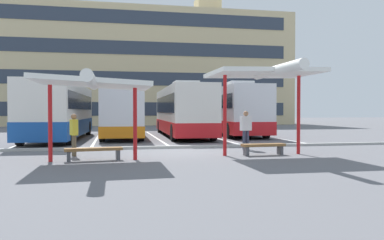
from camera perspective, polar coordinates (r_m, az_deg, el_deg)
name	(u,v)px	position (r m, az deg, el deg)	size (l,w,h in m)	color
ground_plane	(179,153)	(16.36, -1.85, -4.77)	(160.00, 160.00, 0.00)	slate
terminal_building	(134,70)	(53.48, -8.40, 7.24)	(40.54, 12.40, 17.28)	#D1BC8C
coach_bus_0	(60,112)	(25.25, -18.63, 1.13)	(3.14, 12.02, 3.67)	silver
coach_bus_1	(122,112)	(26.46, -10.19, 1.11)	(2.68, 10.80, 3.54)	silver
coach_bus_2	(182,112)	(27.05, -1.45, 1.21)	(2.90, 12.53, 3.65)	silver
coach_bus_3	(235,111)	(28.29, 6.21, 1.30)	(3.27, 10.40, 3.74)	silver
lane_stripe_0	(35,139)	(26.17, -21.85, -2.57)	(0.16, 14.00, 0.01)	white
lane_stripe_1	(97,138)	(25.75, -13.65, -2.58)	(0.16, 14.00, 0.01)	white
lane_stripe_2	(155,137)	(25.87, -5.36, -2.53)	(0.16, 14.00, 0.01)	white
lane_stripe_3	(210,137)	(26.51, 2.70, -2.43)	(0.16, 14.00, 0.01)	white
lane_stripe_4	(263,136)	(27.65, 10.23, -2.30)	(0.16, 14.00, 0.01)	white
waiting_shelter_0	(93,84)	(13.78, -14.23, 5.08)	(3.87, 4.99, 2.89)	red
bench_0	(94,151)	(14.13, -14.12, -4.38)	(2.01, 0.68, 0.45)	brown
waiting_shelter_1	(265,74)	(15.49, 10.62, 6.53)	(4.08, 5.00, 3.38)	red
bench_1	(263,147)	(15.64, 10.35, -3.83)	(1.77, 0.53, 0.45)	brown
platform_kerb	(173,147)	(18.24, -2.85, -3.95)	(44.00, 0.24, 0.12)	#ADADA8
waiting_passenger_0	(74,132)	(15.72, -16.81, -1.65)	(0.36, 0.52, 1.63)	brown
waiting_passenger_1	(246,127)	(17.73, 7.84, -1.04)	(0.54, 0.33, 1.73)	#33384C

